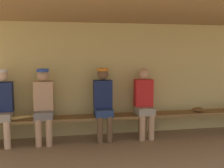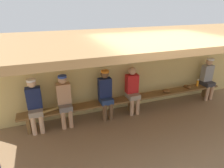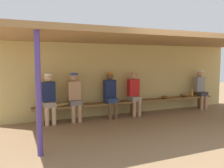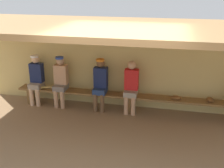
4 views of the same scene
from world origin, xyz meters
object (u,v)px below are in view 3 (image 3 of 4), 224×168
(player_leftmost, at_px, (75,95))
(water_bottle_orange, at_px, (192,93))
(baseball_glove_worn, at_px, (183,95))
(baseball_bat, at_px, (63,105))
(bench, at_px, (133,103))
(player_rightmost, at_px, (200,87))
(player_with_sunglasses, at_px, (134,92))
(player_in_blue, at_px, (49,96))
(baseball_glove_tan, at_px, (164,97))
(support_post, at_px, (38,94))
(player_middle, at_px, (110,93))

(player_leftmost, relative_size, water_bottle_orange, 6.02)
(baseball_glove_worn, xyz_separation_m, baseball_bat, (-4.11, -0.02, -0.01))
(bench, distance_m, baseball_glove_worn, 1.94)
(water_bottle_orange, bearing_deg, baseball_bat, -179.57)
(player_rightmost, bearing_deg, player_with_sunglasses, -179.99)
(player_rightmost, xyz_separation_m, player_in_blue, (-5.24, 0.00, 0.00))
(player_rightmost, height_order, baseball_bat, player_rightmost)
(water_bottle_orange, bearing_deg, player_rightmost, -5.18)
(baseball_glove_tan, height_order, baseball_glove_worn, same)
(player_rightmost, distance_m, baseball_glove_worn, 0.79)
(support_post, bearing_deg, baseball_bat, 68.28)
(water_bottle_orange, distance_m, baseball_bat, 4.53)
(bench, height_order, player_in_blue, player_in_blue)
(player_with_sunglasses, distance_m, player_leftmost, 1.87)
(player_in_blue, bearing_deg, baseball_glove_tan, -0.56)
(bench, bearing_deg, player_with_sunglasses, 6.72)
(player_in_blue, relative_size, player_leftmost, 1.00)
(player_in_blue, relative_size, baseball_glove_worn, 5.60)
(player_with_sunglasses, bearing_deg, baseball_glove_worn, 0.52)
(bench, height_order, player_with_sunglasses, player_with_sunglasses)
(player_rightmost, height_order, player_leftmost, same)
(baseball_glove_worn, distance_m, baseball_bat, 4.11)
(player_middle, height_order, baseball_bat, player_middle)
(player_in_blue, xyz_separation_m, baseball_glove_tan, (3.68, -0.04, -0.24))
(bench, distance_m, player_rightmost, 2.72)
(player_in_blue, bearing_deg, support_post, -102.58)
(player_leftmost, bearing_deg, baseball_glove_tan, -0.69)
(player_rightmost, xyz_separation_m, baseball_glove_tan, (-1.56, -0.04, -0.24))
(bench, xyz_separation_m, player_with_sunglasses, (0.03, 0.00, 0.34))
(player_rightmost, height_order, player_in_blue, same)
(player_with_sunglasses, distance_m, baseball_glove_tan, 1.13)
(player_with_sunglasses, bearing_deg, player_middle, 179.96)
(player_leftmost, height_order, water_bottle_orange, player_leftmost)
(player_leftmost, xyz_separation_m, water_bottle_orange, (4.20, 0.03, -0.18))
(player_middle, height_order, baseball_glove_worn, player_middle)
(baseball_glove_tan, distance_m, baseball_glove_worn, 0.80)
(bench, bearing_deg, baseball_glove_tan, -1.64)
(bench, distance_m, player_middle, 0.85)
(player_middle, relative_size, player_with_sunglasses, 1.01)
(bench, distance_m, baseball_bat, 2.18)
(player_in_blue, xyz_separation_m, water_bottle_orange, (4.90, 0.03, -0.18))
(player_rightmost, height_order, player_middle, same)
(player_rightmost, relative_size, water_bottle_orange, 6.02)
(water_bottle_orange, xyz_separation_m, baseball_bat, (-4.53, -0.03, -0.07))
(bench, height_order, water_bottle_orange, water_bottle_orange)
(player_middle, distance_m, baseball_bat, 1.43)
(player_middle, bearing_deg, baseball_bat, -179.85)
(player_middle, xyz_separation_m, water_bottle_orange, (3.12, 0.03, -0.18))
(bench, relative_size, water_bottle_orange, 26.85)
(player_leftmost, height_order, baseball_glove_tan, player_leftmost)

